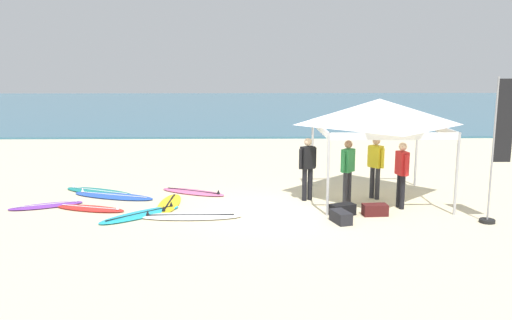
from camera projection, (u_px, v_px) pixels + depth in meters
The scene contains 19 objects.
ground_plane at pixel (278, 211), 13.48m from camera, with size 80.00×80.00×0.00m, color beige.
sea at pixel (256, 107), 43.75m from camera, with size 80.00×36.00×0.10m, color #386B84.
canopy_tent at pixel (379, 112), 14.28m from camera, with size 3.27×3.27×2.75m.
surfboard_red at pixel (90, 208), 13.63m from camera, with size 1.99×1.05×0.19m.
surfboard_teal at pixel (99, 191), 15.39m from camera, with size 2.36×1.56×0.19m.
surfboard_yellow at pixel (169, 204), 14.09m from camera, with size 0.60×1.99×0.19m.
surfboard_pink at pixel (193, 192), 15.35m from camera, with size 2.06×1.37×0.19m.
surfboard_white at pixel (190, 216), 12.95m from camera, with size 2.51×0.70×0.19m.
surfboard_cyan at pixel (141, 214), 13.10m from camera, with size 2.04×1.98×0.19m.
surfboard_blue at pixel (113, 196), 14.90m from camera, with size 2.54×1.43×0.19m.
surfboard_purple at pixel (47, 205), 13.90m from camera, with size 1.88×1.19×0.19m.
person_green at pixel (348, 168), 14.00m from camera, with size 0.40×0.44×1.71m.
person_yellow at pixel (376, 163), 14.56m from camera, with size 0.40×0.45×1.71m.
person_red at pixel (402, 171), 13.62m from camera, with size 0.28×0.54×1.71m.
person_black at pixel (308, 165), 14.40m from camera, with size 0.49×0.37×1.71m.
banner_flag at pixel (497, 157), 12.26m from camera, with size 0.60×0.36×3.40m.
gear_bag_near_tent at pixel (341, 217), 12.51m from camera, with size 0.60×0.32×0.28m, color #232328.
gear_bag_by_pole at pixel (375, 210), 13.12m from camera, with size 0.60×0.32×0.28m, color #4C1919.
gear_bag_on_sand at pixel (343, 210), 13.14m from camera, with size 0.60×0.32×0.28m, color black.
Camera 1 is at (-0.78, -13.00, 3.74)m, focal length 37.52 mm.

